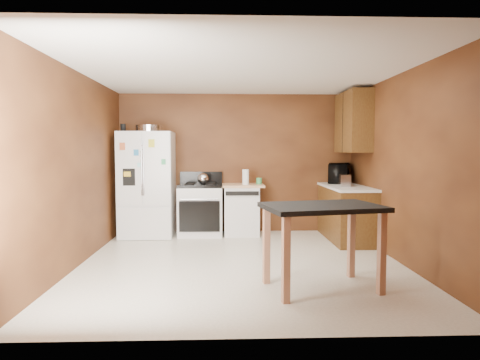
{
  "coord_description": "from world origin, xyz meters",
  "views": [
    {
      "loc": [
        -0.22,
        -5.53,
        1.49
      ],
      "look_at": [
        0.01,
        0.85,
        1.04
      ],
      "focal_mm": 32.0,
      "sensor_mm": 36.0,
      "label": 1
    }
  ],
  "objects": [
    {
      "name": "green_canister",
      "position": [
        0.39,
        1.99,
        0.94
      ],
      "size": [
        0.12,
        0.12,
        0.11
      ],
      "primitive_type": "cylinder",
      "rotation": [
        0.0,
        0.0,
        0.28
      ],
      "color": "#3D9E56",
      "rests_on": "dishwasher"
    },
    {
      "name": "island",
      "position": [
        0.82,
        -1.05,
        0.77
      ],
      "size": [
        1.35,
        1.03,
        0.91
      ],
      "color": "black",
      "rests_on": "ground"
    },
    {
      "name": "right_cabinets",
      "position": [
        1.84,
        1.48,
        0.91
      ],
      "size": [
        0.63,
        1.58,
        2.45
      ],
      "color": "brown",
      "rests_on": "ground"
    },
    {
      "name": "pen_cup",
      "position": [
        -1.93,
        1.79,
        1.87
      ],
      "size": [
        0.09,
        0.09,
        0.13
      ],
      "primitive_type": "cylinder",
      "color": "black",
      "rests_on": "refrigerator"
    },
    {
      "name": "dishwasher",
      "position": [
        0.08,
        1.95,
        0.45
      ],
      "size": [
        0.78,
        0.63,
        0.89
      ],
      "color": "white",
      "rests_on": "ground"
    },
    {
      "name": "wall_left",
      "position": [
        -2.1,
        0.0,
        1.25
      ],
      "size": [
        0.0,
        4.5,
        4.5
      ],
      "primitive_type": "plane",
      "rotation": [
        1.57,
        0.0,
        1.57
      ],
      "color": "brown",
      "rests_on": "ground"
    },
    {
      "name": "toaster",
      "position": [
        1.75,
        1.37,
        1.0
      ],
      "size": [
        0.19,
        0.28,
        0.19
      ],
      "primitive_type": "cube",
      "rotation": [
        0.0,
        0.0,
        -0.11
      ],
      "color": "silver",
      "rests_on": "right_cabinets"
    },
    {
      "name": "floor",
      "position": [
        0.0,
        0.0,
        0.0
      ],
      "size": [
        4.5,
        4.5,
        0.0
      ],
      "primitive_type": "plane",
      "color": "silver",
      "rests_on": "ground"
    },
    {
      "name": "microwave",
      "position": [
        1.83,
        2.04,
        1.06
      ],
      "size": [
        0.58,
        0.69,
        0.32
      ],
      "primitive_type": "imported",
      "rotation": [
        0.0,
        0.0,
        1.21
      ],
      "color": "black",
      "rests_on": "right_cabinets"
    },
    {
      "name": "refrigerator",
      "position": [
        -1.55,
        1.86,
        0.9
      ],
      "size": [
        0.9,
        0.8,
        1.8
      ],
      "color": "white",
      "rests_on": "ground"
    },
    {
      "name": "wall_back",
      "position": [
        0.0,
        2.25,
        1.25
      ],
      "size": [
        4.2,
        0.0,
        4.2
      ],
      "primitive_type": "plane",
      "rotation": [
        1.57,
        0.0,
        0.0
      ],
      "color": "brown",
      "rests_on": "ground"
    },
    {
      "name": "wall_right",
      "position": [
        2.1,
        0.0,
        1.25
      ],
      "size": [
        0.0,
        4.5,
        4.5
      ],
      "primitive_type": "plane",
      "rotation": [
        1.57,
        0.0,
        -1.57
      ],
      "color": "brown",
      "rests_on": "ground"
    },
    {
      "name": "paper_towel",
      "position": [
        0.15,
        1.83,
        1.02
      ],
      "size": [
        0.14,
        0.14,
        0.26
      ],
      "primitive_type": "cylinder",
      "rotation": [
        0.0,
        0.0,
        -0.27
      ],
      "color": "white",
      "rests_on": "dishwasher"
    },
    {
      "name": "wall_front",
      "position": [
        0.0,
        -2.25,
        1.25
      ],
      "size": [
        4.2,
        0.0,
        4.2
      ],
      "primitive_type": "plane",
      "rotation": [
        -1.57,
        0.0,
        0.0
      ],
      "color": "brown",
      "rests_on": "ground"
    },
    {
      "name": "ceiling",
      "position": [
        0.0,
        0.0,
        2.5
      ],
      "size": [
        4.5,
        4.5,
        0.0
      ],
      "primitive_type": "plane",
      "rotation": [
        3.14,
        0.0,
        0.0
      ],
      "color": "white",
      "rests_on": "ground"
    },
    {
      "name": "roasting_pan",
      "position": [
        -1.5,
        1.82,
        1.86
      ],
      "size": [
        0.44,
        0.44,
        0.11
      ],
      "primitive_type": "cylinder",
      "color": "silver",
      "rests_on": "refrigerator"
    },
    {
      "name": "gas_range",
      "position": [
        -0.64,
        1.92,
        0.46
      ],
      "size": [
        0.76,
        0.68,
        1.1
      ],
      "color": "white",
      "rests_on": "ground"
    },
    {
      "name": "kettle",
      "position": [
        -0.59,
        1.83,
        1.0
      ],
      "size": [
        0.19,
        0.19,
        0.19
      ],
      "primitive_type": "sphere",
      "color": "silver",
      "rests_on": "gas_range"
    }
  ]
}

